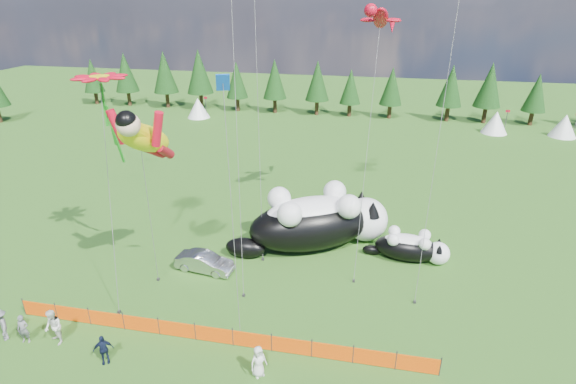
% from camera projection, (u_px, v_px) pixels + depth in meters
% --- Properties ---
extents(ground, '(160.00, 160.00, 0.00)m').
position_uv_depth(ground, '(233.00, 306.00, 25.58)').
color(ground, '#153D0B').
rests_on(ground, ground).
extents(safety_fence, '(22.06, 0.06, 1.10)m').
position_uv_depth(safety_fence, '(214.00, 335.00, 22.69)').
color(safety_fence, '#262626').
rests_on(safety_fence, ground).
extents(tree_line, '(90.00, 4.00, 8.00)m').
position_uv_depth(tree_line, '(328.00, 88.00, 64.32)').
color(tree_line, black).
rests_on(tree_line, ground).
extents(festival_tents, '(50.00, 3.20, 2.80)m').
position_uv_depth(festival_tents, '(406.00, 118.00, 58.89)').
color(festival_tents, white).
rests_on(festival_tents, ground).
extents(cat_large, '(10.85, 7.71, 4.23)m').
position_uv_depth(cat_large, '(319.00, 220.00, 30.93)').
color(cat_large, black).
rests_on(cat_large, ground).
extents(cat_small, '(5.67, 2.28, 2.05)m').
position_uv_depth(cat_small, '(411.00, 247.00, 29.68)').
color(cat_small, black).
rests_on(cat_small, ground).
extents(car, '(3.89, 1.76, 1.24)m').
position_uv_depth(car, '(205.00, 262.00, 28.61)').
color(car, '#B1B1B6').
rests_on(car, ground).
extents(spectator_a, '(0.65, 0.50, 1.60)m').
position_uv_depth(spectator_a, '(23.00, 329.00, 22.63)').
color(spectator_a, slate).
rests_on(spectator_a, ground).
extents(spectator_b, '(1.11, 1.00, 1.97)m').
position_uv_depth(spectator_b, '(53.00, 327.00, 22.47)').
color(spectator_b, silver).
rests_on(spectator_b, ground).
extents(spectator_c, '(1.04, 0.88, 1.58)m').
position_uv_depth(spectator_c, '(103.00, 349.00, 21.35)').
color(spectator_c, '#121932').
rests_on(spectator_c, ground).
extents(spectator_d, '(1.28, 1.20, 1.80)m').
position_uv_depth(spectator_d, '(1.00, 325.00, 22.77)').
color(spectator_d, slate).
rests_on(spectator_d, ground).
extents(spectator_e, '(0.94, 0.93, 1.64)m').
position_uv_depth(spectator_e, '(258.00, 361.00, 20.61)').
color(spectator_e, silver).
rests_on(spectator_e, ground).
extents(superhero_kite, '(4.80, 5.15, 11.65)m').
position_uv_depth(superhero_kite, '(145.00, 138.00, 23.30)').
color(superhero_kite, yellow).
rests_on(superhero_kite, ground).
extents(gecko_kite, '(2.72, 11.10, 16.89)m').
position_uv_depth(gecko_kite, '(381.00, 19.00, 29.14)').
color(gecko_kite, red).
rests_on(gecko_kite, ground).
extents(flower_kite, '(3.30, 5.90, 12.85)m').
position_uv_depth(flower_kite, '(100.00, 81.00, 24.23)').
color(flower_kite, red).
rests_on(flower_kite, ground).
extents(diamond_kite_c, '(1.19, 1.45, 13.67)m').
position_uv_depth(diamond_kite_c, '(224.00, 94.00, 19.01)').
color(diamond_kite_c, blue).
rests_on(diamond_kite_c, ground).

